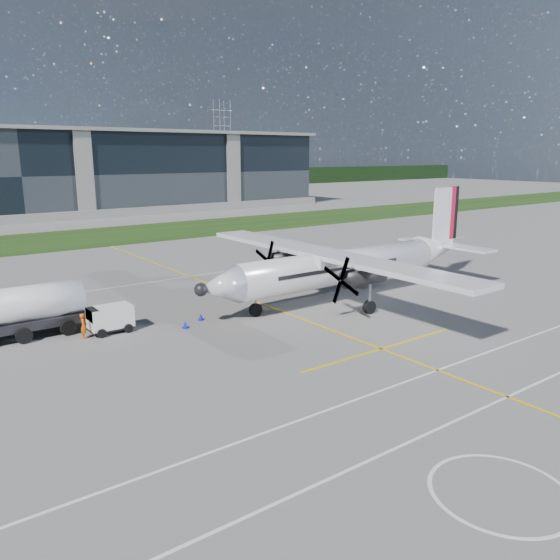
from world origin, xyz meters
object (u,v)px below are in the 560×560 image
Objects in this scene: fuel_tanker_truck at (4,315)px; ground_crew_person at (84,324)px; safety_cone_fwd at (185,324)px; pylon_east at (222,143)px; baggage_tug at (110,319)px; turboprop_aircraft at (350,246)px; safety_cone_nose_stbd at (201,317)px; safety_cone_stbdwing at (235,269)px; safety_cone_tail at (444,274)px.

fuel_tanker_truck is 4.70× the size of ground_crew_person.
fuel_tanker_truck is 10.86m from safety_cone_fwd.
pylon_east is 171.93m from baggage_tug.
turboprop_aircraft is 24.52m from fuel_tanker_truck.
safety_cone_stbdwing is at bearing 49.57° from safety_cone_nose_stbd.
turboprop_aircraft is 18.69m from baggage_tug.
baggage_tug is at bearing 171.73° from turboprop_aircraft.
safety_cone_nose_stbd and safety_cone_tail have the same top height.
baggage_tug is at bearing 175.51° from safety_cone_tail.
pylon_east is 16.40× the size of ground_crew_person.
ground_crew_person is (-1.76, -0.27, 0.06)m from baggage_tug.
safety_cone_tail is (14.52, -13.26, 0.00)m from safety_cone_stbdwing.
safety_cone_tail is at bearing -7.24° from fuel_tanker_truck.
safety_cone_fwd is 1.00× the size of safety_cone_stbdwing.
safety_cone_fwd is at bearing -23.58° from fuel_tanker_truck.
turboprop_aircraft is at bearing -6.85° from safety_cone_nose_stbd.
safety_cone_tail is at bearing -74.21° from ground_crew_person.
turboprop_aircraft is 55.14× the size of safety_cone_stbdwing.
fuel_tanker_truck is 17.18× the size of safety_cone_fwd.
safety_cone_stbdwing is at bearing -38.46° from ground_crew_person.
fuel_tanker_truck is at bearing 156.42° from safety_cone_fwd.
ground_crew_person is 3.66× the size of safety_cone_stbdwing.
turboprop_aircraft is at bearing -178.87° from safety_cone_tail.
safety_cone_stbdwing is (-2.14, 13.51, -3.89)m from turboprop_aircraft.
ground_crew_person is at bearing -32.20° from fuel_tanker_truck.
safety_cone_fwd and safety_cone_stbdwing have the same top height.
safety_cone_stbdwing is at bearing 99.02° from turboprop_aircraft.
turboprop_aircraft is 14.56m from safety_cone_fwd.
fuel_tanker_truck is 12.08m from safety_cone_nose_stbd.
safety_cone_tail is at bearing -113.34° from pylon_east.
safety_cone_fwd is 17.58m from safety_cone_stbdwing.
turboprop_aircraft is 20.37m from ground_crew_person.
ground_crew_person is (-19.97, 2.38, -3.22)m from turboprop_aircraft.
fuel_tanker_truck is at bearing -125.08° from pylon_east.
fuel_tanker_truck is 36.59m from safety_cone_tail.
ground_crew_person reaches higher than safety_cone_stbdwing.
turboprop_aircraft is 55.14× the size of safety_cone_nose_stbd.
safety_cone_fwd is at bearing 177.78° from turboprop_aircraft.
safety_cone_stbdwing is (21.76, 8.65, -1.36)m from fuel_tanker_truck.
safety_cone_nose_stbd is at bearing -11.26° from baggage_tug.
ground_crew_person is (3.93, -2.48, -0.70)m from fuel_tanker_truck.
pylon_east is at bearing 54.92° from fuel_tanker_truck.
ground_crew_person is 3.66× the size of safety_cone_tail.
fuel_tanker_truck reaches higher than safety_cone_tail.
safety_cone_stbdwing is (17.82, 11.13, -0.66)m from ground_crew_person.
safety_cone_tail is (30.58, -2.40, -0.60)m from baggage_tug.
pylon_east is 60.00× the size of safety_cone_fwd.
pylon_east is at bearing 58.47° from safety_cone_fwd.
safety_cone_nose_stbd is (-12.38, 1.49, -3.89)m from turboprop_aircraft.
safety_cone_nose_stbd is (1.64, 0.94, 0.00)m from safety_cone_fwd.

